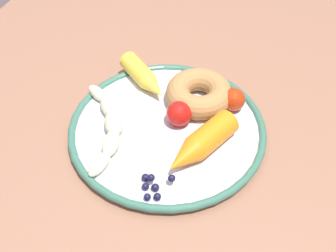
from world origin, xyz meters
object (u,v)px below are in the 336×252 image
(dining_table, at_px, (147,161))
(tomato_mid, at_px, (179,114))
(carrot_yellow, at_px, (144,77))
(donut, at_px, (199,93))
(tomato_near, at_px, (233,100))
(banana, at_px, (108,124))
(blueberry_pile, at_px, (154,185))
(plate, at_px, (168,127))
(carrot_orange, at_px, (200,144))

(dining_table, relative_size, tomato_mid, 28.75)
(dining_table, bearing_deg, tomato_mid, 108.03)
(carrot_yellow, bearing_deg, donut, 84.15)
(donut, bearing_deg, tomato_near, 94.79)
(donut, distance_m, tomato_mid, 0.06)
(banana, bearing_deg, dining_table, 126.77)
(banana, distance_m, tomato_mid, 0.11)
(dining_table, height_order, banana, banana)
(carrot_yellow, relative_size, blueberry_pile, 2.29)
(banana, xyz_separation_m, tomato_near, (-0.11, 0.17, 0.01))
(tomato_mid, bearing_deg, banana, -62.24)
(dining_table, bearing_deg, tomato_near, 122.43)
(plate, xyz_separation_m, tomato_near, (-0.07, 0.09, 0.02))
(banana, xyz_separation_m, tomato_mid, (-0.05, 0.10, 0.01))
(plate, height_order, banana, banana)
(carrot_yellow, distance_m, donut, 0.10)
(banana, height_order, carrot_orange, carrot_orange)
(carrot_yellow, bearing_deg, tomato_near, 87.96)
(plate, relative_size, tomato_near, 8.13)
(plate, bearing_deg, carrot_orange, 60.50)
(dining_table, bearing_deg, blueberry_pile, 27.31)
(carrot_orange, distance_m, tomato_mid, 0.07)
(carrot_yellow, bearing_deg, tomato_mid, 52.12)
(dining_table, xyz_separation_m, carrot_orange, (0.03, 0.10, 0.12))
(donut, relative_size, tomato_mid, 2.70)
(carrot_orange, bearing_deg, blueberry_pile, -26.25)
(blueberry_pile, bearing_deg, donut, 177.98)
(banana, height_order, tomato_near, tomato_near)
(blueberry_pile, bearing_deg, dining_table, -152.69)
(plate, distance_m, donut, 0.08)
(tomato_near, relative_size, tomato_mid, 0.95)
(carrot_orange, relative_size, blueberry_pile, 2.81)
(plate, xyz_separation_m, carrot_orange, (0.04, 0.06, 0.02))
(tomato_near, height_order, tomato_mid, tomato_mid)
(carrot_orange, height_order, tomato_mid, same)
(carrot_orange, relative_size, tomato_mid, 3.36)
(tomato_mid, bearing_deg, carrot_orange, 45.62)
(banana, relative_size, tomato_mid, 4.44)
(dining_table, bearing_deg, donut, 137.91)
(tomato_mid, bearing_deg, carrot_yellow, -127.88)
(carrot_orange, height_order, tomato_near, carrot_orange)
(tomato_near, bearing_deg, plate, -49.05)
(carrot_orange, bearing_deg, tomato_near, 168.63)
(banana, relative_size, tomato_near, 4.69)
(dining_table, relative_size, carrot_yellow, 10.51)
(banana, relative_size, carrot_yellow, 1.62)
(donut, bearing_deg, carrot_yellow, -95.85)
(blueberry_pile, bearing_deg, plate, -169.49)
(dining_table, relative_size, tomato_near, 30.33)
(blueberry_pile, relative_size, tomato_near, 1.26)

